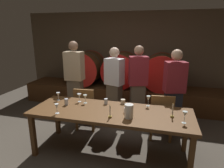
# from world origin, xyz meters

# --- Properties ---
(ground_plane) EXTENTS (7.65, 7.65, 0.00)m
(ground_plane) POSITION_xyz_m (0.00, 0.00, 0.00)
(ground_plane) COLOR #4C443A
(back_wall) EXTENTS (5.88, 0.24, 2.45)m
(back_wall) POSITION_xyz_m (0.00, 2.99, 1.23)
(back_wall) COLOR brown
(back_wall) RESTS_ON ground
(barrel_shelf) EXTENTS (5.29, 0.90, 0.52)m
(barrel_shelf) POSITION_xyz_m (0.00, 2.44, 0.26)
(barrel_shelf) COLOR #4C2D16
(barrel_shelf) RESTS_ON ground
(wine_barrel_left) EXTENTS (0.89, 0.82, 0.89)m
(wine_barrel_left) POSITION_xyz_m (-1.02, 2.44, 0.95)
(wine_barrel_left) COLOR #513319
(wine_barrel_left) RESTS_ON barrel_shelf
(wine_barrel_center) EXTENTS (0.89, 0.82, 0.89)m
(wine_barrel_center) POSITION_xyz_m (-0.03, 2.44, 0.95)
(wine_barrel_center) COLOR brown
(wine_barrel_center) RESTS_ON barrel_shelf
(wine_barrel_right) EXTENTS (0.89, 0.82, 0.89)m
(wine_barrel_right) POSITION_xyz_m (1.00, 2.44, 0.95)
(wine_barrel_right) COLOR brown
(wine_barrel_right) RESTS_ON barrel_shelf
(dining_table) EXTENTS (2.50, 0.86, 0.75)m
(dining_table) POSITION_xyz_m (0.29, 0.20, 0.68)
(dining_table) COLOR brown
(dining_table) RESTS_ON ground
(chair_left) EXTENTS (0.43, 0.43, 0.88)m
(chair_left) POSITION_xyz_m (-0.41, 0.87, 0.49)
(chair_left) COLOR brown
(chair_left) RESTS_ON ground
(chair_right) EXTENTS (0.43, 0.43, 0.88)m
(chair_right) POSITION_xyz_m (1.06, 0.86, 0.49)
(chair_right) COLOR brown
(chair_right) RESTS_ON ground
(guest_far_left) EXTENTS (0.38, 0.24, 1.75)m
(guest_far_left) POSITION_xyz_m (-0.78, 1.22, 0.90)
(guest_far_left) COLOR brown
(guest_far_left) RESTS_ON ground
(guest_center_left) EXTENTS (0.44, 0.35, 1.62)m
(guest_center_left) POSITION_xyz_m (0.03, 1.44, 0.83)
(guest_center_left) COLOR brown
(guest_center_left) RESTS_ON ground
(guest_center_right) EXTENTS (0.44, 0.35, 1.67)m
(guest_center_right) POSITION_xyz_m (0.54, 1.46, 0.85)
(guest_center_right) COLOR brown
(guest_center_right) RESTS_ON ground
(guest_far_right) EXTENTS (0.43, 0.34, 1.63)m
(guest_far_right) POSITION_xyz_m (1.26, 1.22, 0.84)
(guest_far_right) COLOR black
(guest_far_right) RESTS_ON ground
(candle_left) EXTENTS (0.05, 0.05, 0.21)m
(candle_left) POSITION_xyz_m (0.35, -0.03, 0.81)
(candle_left) COLOR olive
(candle_left) RESTS_ON dining_table
(candle_right) EXTENTS (0.05, 0.05, 0.23)m
(candle_right) POSITION_xyz_m (1.21, 0.21, 0.82)
(candle_right) COLOR olive
(candle_right) RESTS_ON dining_table
(pitcher) EXTENTS (0.13, 0.13, 0.20)m
(pitcher) POSITION_xyz_m (0.60, 0.03, 0.85)
(pitcher) COLOR white
(pitcher) RESTS_ON dining_table
(wine_glass_far_left) EXTENTS (0.07, 0.07, 0.14)m
(wine_glass_far_left) POSITION_xyz_m (-0.74, 0.43, 0.85)
(wine_glass_far_left) COLOR white
(wine_glass_far_left) RESTS_ON dining_table
(wine_glass_left) EXTENTS (0.06, 0.06, 0.15)m
(wine_glass_left) POSITION_xyz_m (-0.46, -0.09, 0.86)
(wine_glass_left) COLOR white
(wine_glass_left) RESTS_ON dining_table
(wine_glass_center_left) EXTENTS (0.07, 0.07, 0.15)m
(wine_glass_center_left) POSITION_xyz_m (-0.34, 0.45, 0.86)
(wine_glass_center_left) COLOR white
(wine_glass_center_left) RESTS_ON dining_table
(wine_glass_center_right) EXTENTS (0.07, 0.07, 0.15)m
(wine_glass_center_right) POSITION_xyz_m (-0.22, 0.42, 0.86)
(wine_glass_center_right) COLOR silver
(wine_glass_center_right) RESTS_ON dining_table
(wine_glass_right) EXTENTS (0.07, 0.07, 0.18)m
(wine_glass_right) POSITION_xyz_m (0.83, 0.56, 0.88)
(wine_glass_right) COLOR silver
(wine_glass_right) RESTS_ON dining_table
(wine_glass_far_right) EXTENTS (0.07, 0.07, 0.17)m
(wine_glass_far_right) POSITION_xyz_m (1.36, 0.06, 0.88)
(wine_glass_far_right) COLOR silver
(wine_glass_far_right) RESTS_ON dining_table
(cup_far_left) EXTENTS (0.06, 0.06, 0.11)m
(cup_far_left) POSITION_xyz_m (-0.49, 0.26, 0.81)
(cup_far_left) COLOR silver
(cup_far_left) RESTS_ON dining_table
(cup_center_left) EXTENTS (0.06, 0.06, 0.09)m
(cup_center_left) POSITION_xyz_m (0.13, 0.47, 0.80)
(cup_center_left) COLOR silver
(cup_center_left) RESTS_ON dining_table
(cup_center_right) EXTENTS (0.08, 0.08, 0.08)m
(cup_center_right) POSITION_xyz_m (0.41, 0.56, 0.79)
(cup_center_right) COLOR beige
(cup_center_right) RESTS_ON dining_table
(cup_far_right) EXTENTS (0.08, 0.08, 0.08)m
(cup_far_right) POSITION_xyz_m (0.54, 0.20, 0.79)
(cup_far_right) COLOR silver
(cup_far_right) RESTS_ON dining_table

